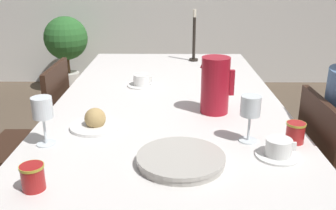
{
  "coord_description": "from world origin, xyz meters",
  "views": [
    {
      "loc": [
        0.01,
        -1.75,
        1.35
      ],
      "look_at": [
        0.0,
        -0.29,
        0.82
      ],
      "focal_mm": 40.0,
      "sensor_mm": 36.0,
      "label": 1
    }
  ],
  "objects_px": {
    "wine_glass_juice": "(250,109)",
    "candlestick_tall": "(194,41)",
    "wine_glass_water": "(42,110)",
    "jam_jar_red": "(295,132)",
    "chair_opposite": "(39,139)",
    "teacup_across": "(141,81)",
    "jam_jar_amber": "(33,176)",
    "serving_tray": "(181,159)",
    "red_pitcher": "(215,85)",
    "bread_plate": "(95,122)",
    "teacup_near_person": "(278,149)",
    "potted_plant": "(66,43)"
  },
  "relations": [
    {
      "from": "chair_opposite",
      "to": "jam_jar_red",
      "type": "height_order",
      "value": "chair_opposite"
    },
    {
      "from": "wine_glass_juice",
      "to": "serving_tray",
      "type": "bearing_deg",
      "value": -145.16
    },
    {
      "from": "jam_jar_red",
      "to": "candlestick_tall",
      "type": "xyz_separation_m",
      "value": [
        -0.29,
        1.27,
        0.09
      ]
    },
    {
      "from": "wine_glass_water",
      "to": "serving_tray",
      "type": "relative_size",
      "value": 0.62
    },
    {
      "from": "jam_jar_amber",
      "to": "jam_jar_red",
      "type": "relative_size",
      "value": 1.0
    },
    {
      "from": "bread_plate",
      "to": "wine_glass_juice",
      "type": "bearing_deg",
      "value": -11.45
    },
    {
      "from": "jam_jar_red",
      "to": "candlestick_tall",
      "type": "bearing_deg",
      "value": 102.8
    },
    {
      "from": "jam_jar_amber",
      "to": "candlestick_tall",
      "type": "height_order",
      "value": "candlestick_tall"
    },
    {
      "from": "chair_opposite",
      "to": "wine_glass_juice",
      "type": "distance_m",
      "value": 1.25
    },
    {
      "from": "teacup_across",
      "to": "jam_jar_amber",
      "type": "bearing_deg",
      "value": -102.8
    },
    {
      "from": "teacup_across",
      "to": "chair_opposite",
      "type": "bearing_deg",
      "value": -175.75
    },
    {
      "from": "jam_jar_red",
      "to": "potted_plant",
      "type": "relative_size",
      "value": 0.09
    },
    {
      "from": "wine_glass_water",
      "to": "jam_jar_amber",
      "type": "height_order",
      "value": "wine_glass_water"
    },
    {
      "from": "wine_glass_juice",
      "to": "jam_jar_red",
      "type": "bearing_deg",
      "value": -3.21
    },
    {
      "from": "wine_glass_water",
      "to": "jam_jar_red",
      "type": "relative_size",
      "value": 2.34
    },
    {
      "from": "jam_jar_red",
      "to": "serving_tray",
      "type": "bearing_deg",
      "value": -158.39
    },
    {
      "from": "red_pitcher",
      "to": "wine_glass_water",
      "type": "bearing_deg",
      "value": -152.5
    },
    {
      "from": "red_pitcher",
      "to": "teacup_near_person",
      "type": "distance_m",
      "value": 0.45
    },
    {
      "from": "wine_glass_water",
      "to": "jam_jar_red",
      "type": "distance_m",
      "value": 0.88
    },
    {
      "from": "red_pitcher",
      "to": "wine_glass_juice",
      "type": "relative_size",
      "value": 1.42
    },
    {
      "from": "jam_jar_red",
      "to": "candlestick_tall",
      "type": "height_order",
      "value": "candlestick_tall"
    },
    {
      "from": "chair_opposite",
      "to": "jam_jar_amber",
      "type": "relative_size",
      "value": 11.95
    },
    {
      "from": "teacup_across",
      "to": "red_pitcher",
      "type": "bearing_deg",
      "value": -48.03
    },
    {
      "from": "wine_glass_water",
      "to": "teacup_across",
      "type": "distance_m",
      "value": 0.77
    },
    {
      "from": "teacup_across",
      "to": "candlestick_tall",
      "type": "height_order",
      "value": "candlestick_tall"
    },
    {
      "from": "jam_jar_amber",
      "to": "wine_glass_water",
      "type": "bearing_deg",
      "value": 101.18
    },
    {
      "from": "teacup_near_person",
      "to": "jam_jar_amber",
      "type": "relative_size",
      "value": 1.95
    },
    {
      "from": "wine_glass_juice",
      "to": "potted_plant",
      "type": "xyz_separation_m",
      "value": [
        -1.48,
        3.02,
        -0.32
      ]
    },
    {
      "from": "chair_opposite",
      "to": "jam_jar_amber",
      "type": "bearing_deg",
      "value": -160.37
    },
    {
      "from": "teacup_near_person",
      "to": "red_pitcher",
      "type": "bearing_deg",
      "value": 112.09
    },
    {
      "from": "wine_glass_juice",
      "to": "teacup_near_person",
      "type": "height_order",
      "value": "wine_glass_juice"
    },
    {
      "from": "jam_jar_amber",
      "to": "potted_plant",
      "type": "height_order",
      "value": "potted_plant"
    },
    {
      "from": "teacup_near_person",
      "to": "jam_jar_red",
      "type": "distance_m",
      "value": 0.14
    },
    {
      "from": "chair_opposite",
      "to": "teacup_near_person",
      "type": "height_order",
      "value": "chair_opposite"
    },
    {
      "from": "wine_glass_water",
      "to": "serving_tray",
      "type": "height_order",
      "value": "wine_glass_water"
    },
    {
      "from": "serving_tray",
      "to": "bread_plate",
      "type": "height_order",
      "value": "bread_plate"
    },
    {
      "from": "serving_tray",
      "to": "jam_jar_amber",
      "type": "distance_m",
      "value": 0.44
    },
    {
      "from": "teacup_near_person",
      "to": "wine_glass_juice",
      "type": "bearing_deg",
      "value": 122.33
    },
    {
      "from": "chair_opposite",
      "to": "wine_glass_water",
      "type": "bearing_deg",
      "value": -156.97
    },
    {
      "from": "serving_tray",
      "to": "teacup_across",
      "type": "bearing_deg",
      "value": 102.62
    },
    {
      "from": "teacup_across",
      "to": "serving_tray",
      "type": "bearing_deg",
      "value": -77.38
    },
    {
      "from": "wine_glass_juice",
      "to": "candlestick_tall",
      "type": "distance_m",
      "value": 1.27
    },
    {
      "from": "wine_glass_water",
      "to": "bread_plate",
      "type": "relative_size",
      "value": 0.88
    },
    {
      "from": "chair_opposite",
      "to": "teacup_across",
      "type": "distance_m",
      "value": 0.65
    },
    {
      "from": "bread_plate",
      "to": "candlestick_tall",
      "type": "xyz_separation_m",
      "value": [
        0.44,
        1.15,
        0.11
      ]
    },
    {
      "from": "jam_jar_red",
      "to": "teacup_near_person",
      "type": "bearing_deg",
      "value": -128.75
    },
    {
      "from": "teacup_near_person",
      "to": "serving_tray",
      "type": "xyz_separation_m",
      "value": [
        -0.32,
        -0.05,
        -0.01
      ]
    },
    {
      "from": "wine_glass_water",
      "to": "teacup_across",
      "type": "bearing_deg",
      "value": 68.24
    },
    {
      "from": "teacup_across",
      "to": "candlestick_tall",
      "type": "relative_size",
      "value": 0.43
    },
    {
      "from": "wine_glass_water",
      "to": "jam_jar_red",
      "type": "bearing_deg",
      "value": 1.63
    }
  ]
}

